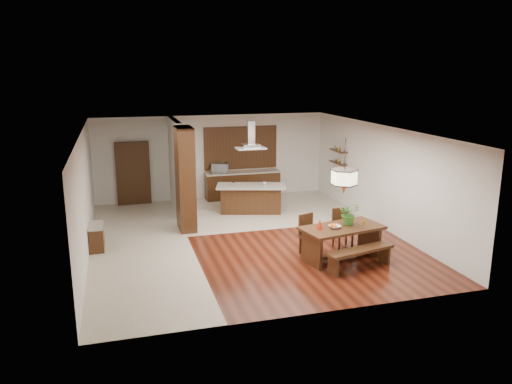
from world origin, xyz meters
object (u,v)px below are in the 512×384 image
object	(u,v)px
dining_table	(342,235)
range_hood	(251,135)
dining_chair_right	(343,229)
island_cup	(264,183)
kitchen_island	(251,198)
pendant_lantern	(345,167)
dining_bench	(360,259)
dining_chair_left	(311,235)
fruit_bowl	(335,227)
foliage_plant	(349,213)
microwave	(220,168)
hallway_console	(97,237)

from	to	relation	value
dining_table	range_hood	distance (m)	4.95
dining_chair_right	range_hood	world-z (taller)	range_hood
island_cup	kitchen_island	bearing A→B (deg)	167.59
pendant_lantern	island_cup	size ratio (longest dim) A/B	11.33
dining_bench	kitchen_island	xyz separation A→B (m)	(-1.15, 5.15, 0.21)
dining_bench	kitchen_island	distance (m)	5.28
dining_chair_left	kitchen_island	distance (m)	4.00
dining_bench	fruit_bowl	bearing A→B (deg)	119.26
island_cup	dining_bench	bearing A→B (deg)	-81.78
pendant_lantern	foliage_plant	world-z (taller)	pendant_lantern
kitchen_island	dining_table	bearing A→B (deg)	-61.12
dining_chair_left	island_cup	xyz separation A→B (m)	(-0.00, 3.88, 0.44)
dining_chair_left	foliage_plant	bearing A→B (deg)	-43.35
fruit_bowl	range_hood	world-z (taller)	range_hood
foliage_plant	dining_bench	bearing A→B (deg)	-95.78
fruit_bowl	kitchen_island	world-z (taller)	kitchen_island
dining_chair_left	island_cup	world-z (taller)	dining_chair_left
dining_chair_left	range_hood	xyz separation A→B (m)	(-0.42, 3.98, 1.97)
foliage_plant	fruit_bowl	size ratio (longest dim) A/B	2.02
dining_table	dining_bench	size ratio (longest dim) A/B	1.22
dining_chair_right	range_hood	distance (m)	4.48
pendant_lantern	foliage_plant	distance (m)	1.19
kitchen_island	island_cup	xyz separation A→B (m)	(0.42, -0.09, 0.48)
fruit_bowl	dining_bench	bearing A→B (deg)	-60.74
fruit_bowl	microwave	distance (m)	6.55
pendant_lantern	fruit_bowl	distance (m)	1.42
dining_chair_right	microwave	size ratio (longest dim) A/B	1.74
hallway_console	pendant_lantern	distance (m)	6.38
fruit_bowl	microwave	size ratio (longest dim) A/B	0.47
range_hood	kitchen_island	bearing A→B (deg)	-90.00
dining_chair_right	foliage_plant	size ratio (longest dim) A/B	1.84
foliage_plant	microwave	distance (m)	6.48
fruit_bowl	island_cup	xyz separation A→B (m)	(-0.38, 4.43, 0.09)
dining_bench	dining_chair_left	size ratio (longest dim) A/B	1.73
dining_bench	island_cup	bearing A→B (deg)	98.22
pendant_lantern	microwave	bearing A→B (deg)	104.22
dining_chair_left	fruit_bowl	size ratio (longest dim) A/B	3.66
dining_chair_left	foliage_plant	distance (m)	1.06
dining_bench	pendant_lantern	distance (m)	2.12
dining_chair_right	range_hood	size ratio (longest dim) A/B	1.12
dining_chair_left	microwave	size ratio (longest dim) A/B	1.71
dining_chair_left	island_cup	size ratio (longest dim) A/B	8.54
kitchen_island	microwave	size ratio (longest dim) A/B	4.03
dining_chair_left	range_hood	size ratio (longest dim) A/B	1.10
dining_bench	fruit_bowl	size ratio (longest dim) A/B	6.34
dining_chair_right	foliage_plant	world-z (taller)	foliage_plant
dining_bench	microwave	xyz separation A→B (m)	(-1.74, 7.02, 0.87)
foliage_plant	microwave	size ratio (longest dim) A/B	0.95
pendant_lantern	range_hood	size ratio (longest dim) A/B	1.46
fruit_bowl	microwave	world-z (taller)	microwave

